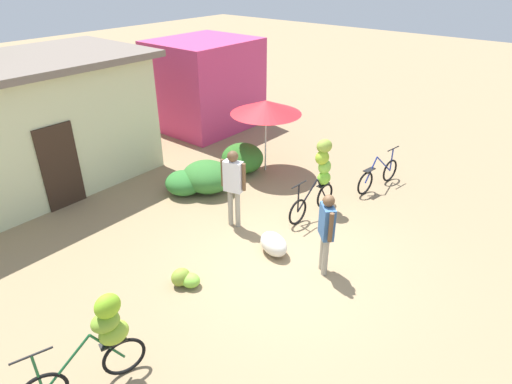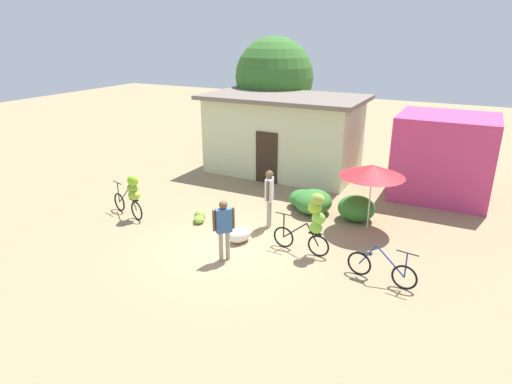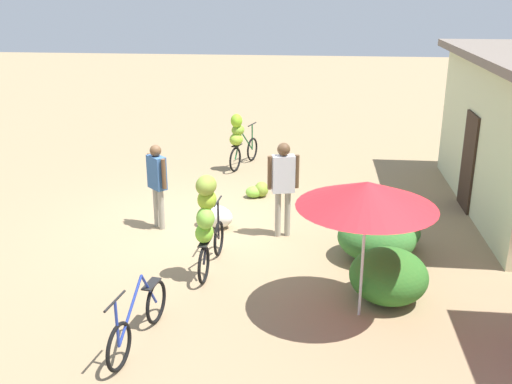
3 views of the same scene
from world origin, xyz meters
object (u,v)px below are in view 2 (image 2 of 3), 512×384
bicycle_center_loaded (381,269)px  person_vendor (224,224)px  market_umbrella (372,171)px  shop_pink (444,157)px  person_bystander (269,192)px  building_low (283,134)px  bicycle_near_pile (313,219)px  tree_behind_building (274,77)px  bicycle_leftmost (132,193)px  produce_sack (240,235)px  banana_pile_on_ground (199,217)px

bicycle_center_loaded → person_vendor: person_vendor is taller
market_umbrella → shop_pink: bearing=67.6°
person_vendor → person_bystander: (0.15, 2.38, 0.10)m
building_low → bicycle_near_pile: size_ratio=3.70×
building_low → tree_behind_building: tree_behind_building is taller
tree_behind_building → bicycle_leftmost: (-0.71, -9.00, -2.77)m
produce_sack → person_bystander: size_ratio=0.39×
person_vendor → person_bystander: size_ratio=0.92×
person_bystander → shop_pink: bearing=50.2°
produce_sack → person_vendor: (0.14, -1.07, 0.78)m
market_umbrella → bicycle_center_loaded: (1.01, -2.88, -1.47)m
shop_pink → person_bystander: shop_pink is taller
produce_sack → shop_pink: bearing=54.7°
shop_pink → person_vendor: bearing=-120.5°
person_vendor → bicycle_near_pile: bearing=34.4°
tree_behind_building → bicycle_leftmost: bearing=-94.5°
tree_behind_building → person_vendor: tree_behind_building is taller
shop_pink → tree_behind_building: (-7.69, 2.50, 2.15)m
shop_pink → person_vendor: 8.75m
bicycle_center_loaded → person_vendor: bearing=-169.0°
tree_behind_building → produce_sack: (3.11, -8.96, -3.38)m
banana_pile_on_ground → produce_sack: size_ratio=0.78×
building_low → bicycle_center_loaded: (5.55, -6.88, -1.27)m
bicycle_near_pile → person_bystander: bearing=148.6°
bicycle_near_pile → produce_sack: 2.19m
bicycle_leftmost → person_vendor: person_vendor is taller
market_umbrella → person_bystander: size_ratio=1.12×
building_low → bicycle_leftmost: bearing=-108.8°
shop_pink → tree_behind_building: bearing=162.0°
shop_pink → bicycle_near_pile: (-2.54, -6.22, -0.45)m
bicycle_center_loaded → tree_behind_building: bearing=127.4°
produce_sack → person_bystander: (0.28, 1.31, 0.88)m
tree_behind_building → person_vendor: bearing=-72.1°
person_bystander → tree_behind_building: bearing=113.9°
market_umbrella → tree_behind_building: bearing=133.5°
market_umbrella → banana_pile_on_ground: market_umbrella is taller
banana_pile_on_ground → tree_behind_building: bearing=99.0°
bicycle_near_pile → produce_sack: size_ratio=2.47×
shop_pink → tree_behind_building: 8.36m
building_low → tree_behind_building: size_ratio=1.19×
bicycle_near_pile → person_vendor: bicycle_near_pile is taller
market_umbrella → person_bystander: 3.05m
banana_pile_on_ground → person_vendor: (1.93, -1.71, 0.85)m
shop_pink → produce_sack: 8.01m
shop_pink → market_umbrella: 4.23m
shop_pink → produce_sack: size_ratio=4.57×
bicycle_near_pile → produce_sack: (-2.04, -0.24, -0.78)m
tree_behind_building → building_low: bearing=-57.4°
banana_pile_on_ground → person_bystander: bearing=17.7°
person_vendor → shop_pink: bearing=59.5°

